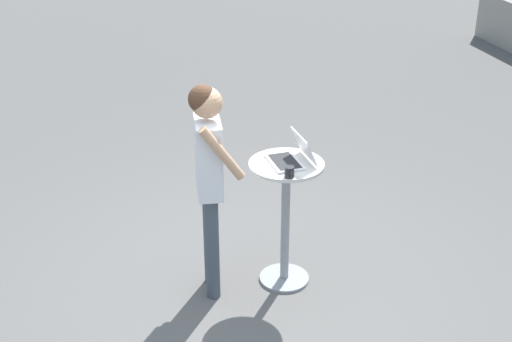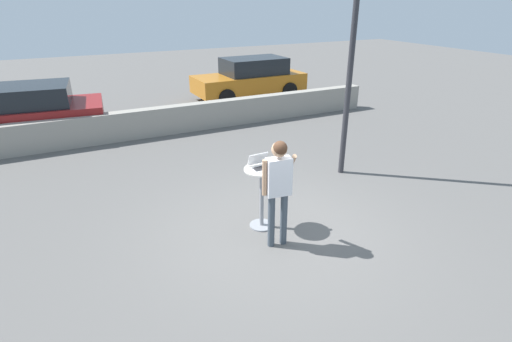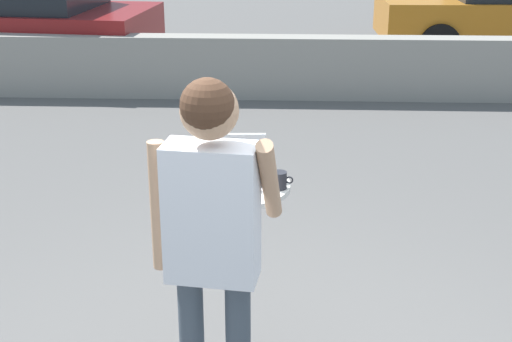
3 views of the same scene
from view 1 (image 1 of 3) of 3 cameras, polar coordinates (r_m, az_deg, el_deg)
name	(u,v)px [view 1 (image 1 of 3)]	position (r m, az deg, el deg)	size (l,w,h in m)	color
ground_plane	(244,296)	(5.84, -0.96, -9.94)	(50.00, 50.00, 0.00)	#5B5956
cafe_table	(286,210)	(5.67, 2.38, -3.10)	(0.59, 0.59, 1.08)	gray
laptop	(292,156)	(5.48, 2.90, 1.19)	(0.36, 0.33, 0.23)	silver
coffee_mug	(289,172)	(5.25, 2.69, -0.09)	(0.11, 0.07, 0.08)	#232328
standing_person	(209,165)	(5.36, -3.81, 0.50)	(0.55, 0.36, 1.76)	#424C56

